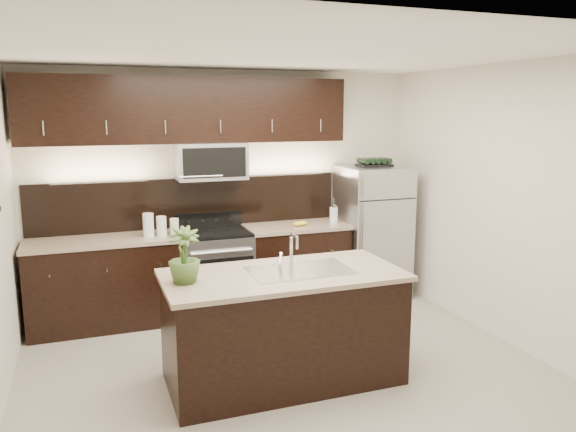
% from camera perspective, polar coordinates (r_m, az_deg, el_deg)
% --- Properties ---
extents(ground, '(4.50, 4.50, 0.00)m').
position_cam_1_polar(ground, '(5.08, 0.01, -15.57)').
color(ground, gray).
rests_on(ground, ground).
extents(room_walls, '(4.52, 4.02, 2.71)m').
position_cam_1_polar(room_walls, '(4.52, -1.16, 3.66)').
color(room_walls, beige).
rests_on(room_walls, ground).
extents(counter_run, '(3.51, 0.65, 0.94)m').
position_cam_1_polar(counter_run, '(6.33, -9.19, -5.78)').
color(counter_run, black).
rests_on(counter_run, ground).
extents(upper_fixtures, '(3.49, 0.40, 1.66)m').
position_cam_1_polar(upper_fixtures, '(6.23, -9.67, 9.53)').
color(upper_fixtures, black).
rests_on(upper_fixtures, counter_run).
extents(island, '(1.96, 0.96, 0.94)m').
position_cam_1_polar(island, '(4.77, -0.51, -11.16)').
color(island, black).
rests_on(island, ground).
extents(sink_faucet, '(0.84, 0.50, 0.28)m').
position_cam_1_polar(sink_faucet, '(4.68, 1.18, -5.37)').
color(sink_faucet, silver).
rests_on(sink_faucet, island).
extents(refrigerator, '(0.77, 0.69, 1.59)m').
position_cam_1_polar(refrigerator, '(6.90, 8.56, -1.59)').
color(refrigerator, '#B2B2B7').
rests_on(refrigerator, ground).
extents(wine_rack, '(0.39, 0.24, 0.10)m').
position_cam_1_polar(wine_rack, '(6.77, 8.76, 5.37)').
color(wine_rack, black).
rests_on(wine_rack, refrigerator).
extents(plant, '(0.26, 0.26, 0.43)m').
position_cam_1_polar(plant, '(4.37, -10.51, -3.95)').
color(plant, '#364F1F').
rests_on(plant, island).
extents(canisters, '(0.37, 0.11, 0.25)m').
position_cam_1_polar(canisters, '(6.08, -13.04, -0.96)').
color(canisters, silver).
rests_on(canisters, counter_run).
extents(french_press, '(0.10, 0.10, 0.29)m').
position_cam_1_polar(french_press, '(6.63, 4.66, 0.21)').
color(french_press, silver).
rests_on(french_press, counter_run).
extents(bananas, '(0.20, 0.18, 0.05)m').
position_cam_1_polar(bananas, '(6.44, 0.83, -0.81)').
color(bananas, yellow).
rests_on(bananas, counter_run).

